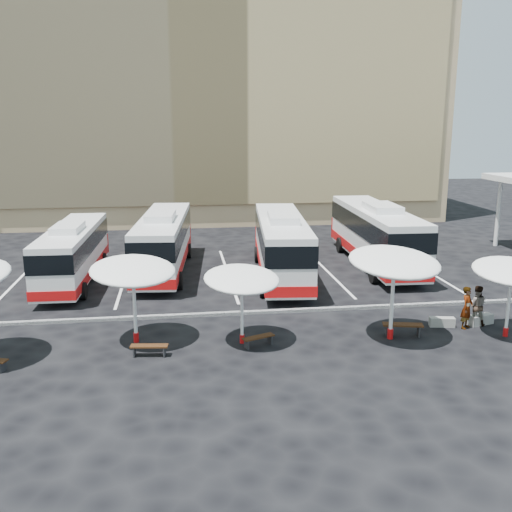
{
  "coord_description": "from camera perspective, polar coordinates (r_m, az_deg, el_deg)",
  "views": [
    {
      "loc": [
        -2.87,
        -24.74,
        8.85
      ],
      "look_at": [
        1.0,
        3.0,
        2.2
      ],
      "focal_mm": 40.0,
      "sensor_mm": 36.0,
      "label": 1
    }
  ],
  "objects": [
    {
      "name": "ground",
      "position": [
        26.43,
        -1.26,
        -6.21
      ],
      "size": [
        120.0,
        120.0,
        0.0
      ],
      "primitive_type": "plane",
      "color": "black",
      "rests_on": "ground"
    },
    {
      "name": "sandstone_building",
      "position": [
        56.8,
        -5.26,
        17.11
      ],
      "size": [
        42.0,
        18.25,
        29.6
      ],
      "color": "tan",
      "rests_on": "ground"
    },
    {
      "name": "curb_divider",
      "position": [
        26.87,
        -1.38,
        -5.71
      ],
      "size": [
        34.0,
        0.25,
        0.15
      ],
      "primitive_type": "cube",
      "color": "black",
      "rests_on": "ground"
    },
    {
      "name": "bay_lines",
      "position": [
        34.03,
        -2.83,
        -1.72
      ],
      "size": [
        24.15,
        12.0,
        0.01
      ],
      "color": "white",
      "rests_on": "ground"
    },
    {
      "name": "bus_0",
      "position": [
        33.54,
        -17.82,
        0.47
      ],
      "size": [
        2.77,
        10.81,
        3.41
      ],
      "rotation": [
        0.0,
        0.0,
        -0.03
      ],
      "color": "white",
      "rests_on": "ground"
    },
    {
      "name": "bus_1",
      "position": [
        34.47,
        -9.24,
        1.56
      ],
      "size": [
        3.53,
        11.92,
        3.73
      ],
      "rotation": [
        0.0,
        0.0,
        -0.09
      ],
      "color": "white",
      "rests_on": "ground"
    },
    {
      "name": "bus_2",
      "position": [
        32.94,
        2.55,
        1.27
      ],
      "size": [
        3.76,
        12.28,
        3.84
      ],
      "rotation": [
        0.0,
        0.0,
        -0.1
      ],
      "color": "white",
      "rests_on": "ground"
    },
    {
      "name": "bus_3",
      "position": [
        36.38,
        11.87,
        2.28
      ],
      "size": [
        3.31,
        12.7,
        4.0
      ],
      "rotation": [
        0.0,
        0.0,
        -0.04
      ],
      "color": "white",
      "rests_on": "ground"
    },
    {
      "name": "sunshade_1",
      "position": [
        23.26,
        -12.22,
        -1.46
      ],
      "size": [
        4.38,
        4.41,
        3.56
      ],
      "rotation": [
        0.0,
        0.0,
        0.36
      ],
      "color": "white",
      "rests_on": "ground"
    },
    {
      "name": "sunshade_2",
      "position": [
        22.71,
        -1.44,
        -2.34
      ],
      "size": [
        3.72,
        3.75,
        3.18
      ],
      "rotation": [
        0.0,
        0.0,
        0.26
      ],
      "color": "white",
      "rests_on": "ground"
    },
    {
      "name": "sunshade_3",
      "position": [
        23.69,
        13.67,
        -0.61
      ],
      "size": [
        4.43,
        4.46,
        3.87
      ],
      "rotation": [
        0.0,
        0.0,
        0.22
      ],
      "color": "white",
      "rests_on": "ground"
    },
    {
      "name": "sunshade_4",
      "position": [
        25.67,
        24.23,
        -1.43
      ],
      "size": [
        3.61,
        3.65,
        3.32
      ],
      "rotation": [
        0.0,
        0.0,
        -0.15
      ],
      "color": "white",
      "rests_on": "ground"
    },
    {
      "name": "wood_bench_1",
      "position": [
        22.59,
        -10.63,
        -9.01
      ],
      "size": [
        1.48,
        0.56,
        0.44
      ],
      "rotation": [
        0.0,
        0.0,
        -0.12
      ],
      "color": "black",
      "rests_on": "ground"
    },
    {
      "name": "wood_bench_2",
      "position": [
        23.16,
        0.24,
        -8.26
      ],
      "size": [
        1.39,
        0.83,
        0.41
      ],
      "rotation": [
        0.0,
        0.0,
        0.38
      ],
      "color": "black",
      "rests_on": "ground"
    },
    {
      "name": "wood_bench_3",
      "position": [
        25.0,
        14.46,
        -6.85
      ],
      "size": [
        1.73,
        0.8,
        0.51
      ],
      "rotation": [
        0.0,
        0.0,
        -0.22
      ],
      "color": "black",
      "rests_on": "ground"
    },
    {
      "name": "conc_bench_0",
      "position": [
        26.61,
        18.1,
        -6.29
      ],
      "size": [
        1.14,
        0.56,
        0.41
      ],
      "primitive_type": "cube",
      "rotation": [
        0.0,
        0.0,
        -0.19
      ],
      "color": "gray",
      "rests_on": "ground"
    },
    {
      "name": "conc_bench_1",
      "position": [
        27.44,
        21.56,
        -5.94
      ],
      "size": [
        1.25,
        0.72,
        0.45
      ],
      "primitive_type": "cube",
      "rotation": [
        0.0,
        0.0,
        0.29
      ],
      "color": "gray",
      "rests_on": "ground"
    },
    {
      "name": "passenger_0",
      "position": [
        26.51,
        20.37,
        -4.87
      ],
      "size": [
        0.81,
        0.79,
        1.88
      ],
      "primitive_type": "imported",
      "rotation": [
        0.0,
        0.0,
        0.71
      ],
      "color": "black",
      "rests_on": "ground"
    },
    {
      "name": "passenger_1",
      "position": [
        27.08,
        21.22,
        -4.64
      ],
      "size": [
        1.07,
        0.95,
        1.81
      ],
      "primitive_type": "imported",
      "rotation": [
        0.0,
        0.0,
        2.78
      ],
      "color": "black",
      "rests_on": "ground"
    }
  ]
}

